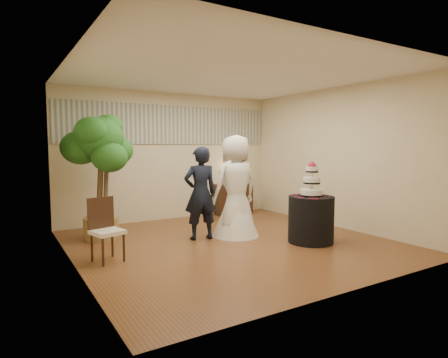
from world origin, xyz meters
TOP-DOWN VIEW (x-y plane):
  - floor at (0.00, 0.00)m, footprint 5.00×5.00m
  - ceiling at (0.00, 0.00)m, footprint 5.00×5.00m
  - wall_back at (0.00, 2.50)m, footprint 5.00×0.06m
  - wall_front at (0.00, -2.50)m, footprint 5.00×0.06m
  - wall_left at (-2.50, 0.00)m, footprint 0.06×5.00m
  - wall_right at (2.50, 0.00)m, footprint 0.06×5.00m
  - mural_border at (0.00, 2.48)m, footprint 4.90×0.02m
  - groom at (-0.33, 0.48)m, footprint 0.64×0.46m
  - bride at (0.33, 0.37)m, footprint 0.94×0.90m
  - cake_table at (1.17, -0.68)m, footprint 0.98×0.98m
  - wedding_cake at (1.17, -0.68)m, footprint 0.38×0.38m
  - console at (1.47, 2.23)m, footprint 0.92×0.51m
  - table_lamp at (1.47, 2.23)m, footprint 0.33×0.33m
  - ficus_tree at (-1.83, 1.39)m, footprint 1.51×1.51m
  - side_chair at (-2.05, 0.04)m, footprint 0.51×0.53m

SIDE VIEW (x-z plane):
  - floor at x=0.00m, z-range 0.00..0.00m
  - console at x=1.47m, z-range 0.00..0.73m
  - cake_table at x=1.17m, z-range 0.00..0.79m
  - side_chair at x=-2.05m, z-range 0.00..0.90m
  - groom at x=-0.33m, z-range 0.00..1.63m
  - bride at x=0.33m, z-range 0.00..1.83m
  - table_lamp at x=1.47m, z-range 0.73..1.31m
  - wedding_cake at x=1.17m, z-range 0.79..1.38m
  - ficus_tree at x=-1.83m, z-range 0.00..2.25m
  - wall_back at x=0.00m, z-range 0.00..2.80m
  - wall_front at x=0.00m, z-range 0.00..2.80m
  - wall_left at x=-2.50m, z-range 0.00..2.80m
  - wall_right at x=2.50m, z-range 0.00..2.80m
  - mural_border at x=0.00m, z-range 1.68..2.52m
  - ceiling at x=0.00m, z-range 2.80..2.80m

